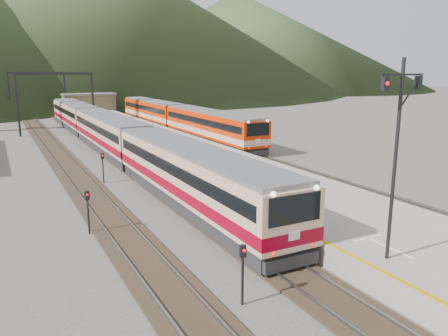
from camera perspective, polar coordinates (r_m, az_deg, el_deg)
track_main at (r=47.61m, az=-15.00°, el=2.35°), size 2.60×200.00×0.23m
track_far at (r=46.80m, az=-20.96°, el=1.77°), size 2.60×200.00×0.23m
track_second at (r=51.31m, az=-2.38°, el=3.49°), size 2.60×200.00×0.23m
platform at (r=47.18m, az=-7.83°, el=3.11°), size 8.00×100.00×1.00m
gantry_near at (r=61.30m, az=-21.13°, el=9.34°), size 9.55×0.25×8.00m
gantry_far at (r=86.15m, az=-23.20°, el=9.87°), size 9.55×0.25×8.00m
station_shed at (r=85.46m, az=-17.21°, el=8.28°), size 9.40×4.40×3.10m
hill_b at (r=240.99m, az=-18.97°, el=18.94°), size 220.00×220.00×75.00m
hill_c at (r=247.57m, az=1.45°, el=16.49°), size 160.00×160.00×50.00m
main_train at (r=45.97m, az=-14.75°, el=4.56°), size 3.04×62.23×3.71m
second_train at (r=59.18m, az=-6.13°, el=6.58°), size 2.99×40.66×3.65m
signal_mast at (r=17.33m, az=21.65°, el=3.25°), size 2.20×0.27×7.65m
short_signal_a at (r=15.70m, az=2.45°, el=-12.74°), size 0.24×0.19×2.27m
short_signal_b at (r=33.40m, az=-15.56°, el=0.53°), size 0.22×0.16×2.27m
short_signal_c at (r=23.23m, az=-17.38°, el=-4.80°), size 0.26×0.22×2.27m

